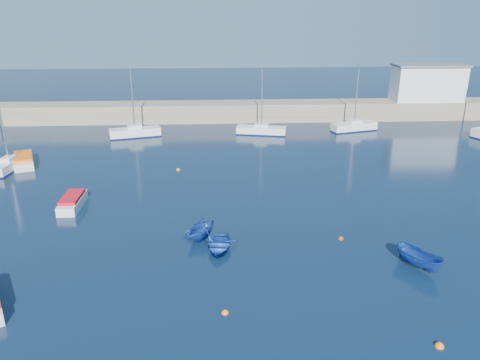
{
  "coord_description": "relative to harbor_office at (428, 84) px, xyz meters",
  "views": [
    {
      "loc": [
        -1.3,
        -21.65,
        15.56
      ],
      "look_at": [
        0.75,
        16.1,
        1.6
      ],
      "focal_mm": 35.0,
      "sensor_mm": 36.0,
      "label": 1
    }
  ],
  "objects": [
    {
      "name": "buoy_5",
      "position": [
        -20.56,
        -49.61,
        -5.1
      ],
      "size": [
        0.46,
        0.46,
        0.46
      ],
      "primitive_type": "sphere",
      "color": "orange",
      "rests_on": "ground"
    },
    {
      "name": "sailboat_6",
      "position": [
        -25.3,
        -8.4,
        -4.54
      ],
      "size": [
        6.6,
        3.08,
        8.34
      ],
      "rotation": [
        0.0,
        0.0,
        1.36
      ],
      "color": "silver",
      "rests_on": "ground"
    },
    {
      "name": "dinghy_right",
      "position": [
        -18.6,
        -42.34,
        -4.45
      ],
      "size": [
        2.75,
        3.52,
        1.29
      ],
      "primitive_type": "imported",
      "rotation": [
        0.0,
        0.0,
        0.52
      ],
      "color": "navy",
      "rests_on": "ground"
    },
    {
      "name": "motorboat_1",
      "position": [
        -43.24,
        -31.28,
        -4.62
      ],
      "size": [
        1.48,
        4.21,
        1.03
      ],
      "rotation": [
        0.0,
        0.0,
        -0.0
      ],
      "color": "silver",
      "rests_on": "ground"
    },
    {
      "name": "buoy_3",
      "position": [
        -35.16,
        -22.29,
        -5.1
      ],
      "size": [
        0.43,
        0.43,
        0.43
      ],
      "primitive_type": "sphere",
      "color": "orange",
      "rests_on": "ground"
    },
    {
      "name": "motorboat_2",
      "position": [
        -51.53,
        -19.66,
        -4.59
      ],
      "size": [
        3.61,
        5.55,
        1.08
      ],
      "rotation": [
        0.0,
        0.0,
        0.37
      ],
      "color": "silver",
      "rests_on": "ground"
    },
    {
      "name": "dinghy_center",
      "position": [
        -31.19,
        -39.3,
        -4.76
      ],
      "size": [
        2.78,
        3.6,
        0.69
      ],
      "primitive_type": "imported",
      "rotation": [
        0.0,
        0.0,
        -0.13
      ],
      "color": "navy",
      "rests_on": "ground"
    },
    {
      "name": "harbor_office",
      "position": [
        0.0,
        0.0,
        0.0
      ],
      "size": [
        10.0,
        4.0,
        5.0
      ],
      "primitive_type": "cube",
      "color": "silver",
      "rests_on": "back_wall"
    },
    {
      "name": "ground",
      "position": [
        -30.0,
        -46.0,
        -5.1
      ],
      "size": [
        220.0,
        220.0,
        0.0
      ],
      "primitive_type": "plane",
      "color": "#0B1D33",
      "rests_on": "ground"
    },
    {
      "name": "sailboat_7",
      "position": [
        -12.69,
        -7.26,
        -4.49
      ],
      "size": [
        6.43,
        3.36,
        8.21
      ],
      "rotation": [
        0.0,
        0.0,
        1.85
      ],
      "color": "silver",
      "rests_on": "ground"
    },
    {
      "name": "sailboat_3",
      "position": [
        -52.32,
        -21.3,
        -4.54
      ],
      "size": [
        2.06,
        5.33,
        6.97
      ],
      "rotation": [
        0.0,
        0.0,
        -0.12
      ],
      "color": "silver",
      "rests_on": "ground"
    },
    {
      "name": "back_wall",
      "position": [
        -30.0,
        0.0,
        -3.8
      ],
      "size": [
        96.0,
        4.5,
        2.6
      ],
      "primitive_type": "cube",
      "color": "gray",
      "rests_on": "ground"
    },
    {
      "name": "buoy_0",
      "position": [
        -30.96,
        -46.36,
        -5.1
      ],
      "size": [
        0.4,
        0.4,
        0.4
      ],
      "primitive_type": "sphere",
      "color": "orange",
      "rests_on": "ground"
    },
    {
      "name": "sailboat_5",
      "position": [
        -41.55,
        -8.86,
        -4.46
      ],
      "size": [
        6.61,
        3.39,
        8.46
      ],
      "rotation": [
        0.0,
        0.0,
        1.84
      ],
      "color": "silver",
      "rests_on": "ground"
    },
    {
      "name": "buoy_1",
      "position": [
        -22.46,
        -38.16,
        -5.1
      ],
      "size": [
        0.39,
        0.39,
        0.39
      ],
      "primitive_type": "sphere",
      "color": "#B9360D",
      "rests_on": "ground"
    },
    {
      "name": "dinghy_left",
      "position": [
        -32.48,
        -37.59,
        -4.28
      ],
      "size": [
        4.01,
        4.1,
        1.64
      ],
      "primitive_type": "imported",
      "rotation": [
        0.0,
        0.0,
        -0.63
      ],
      "color": "navy",
      "rests_on": "ground"
    }
  ]
}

